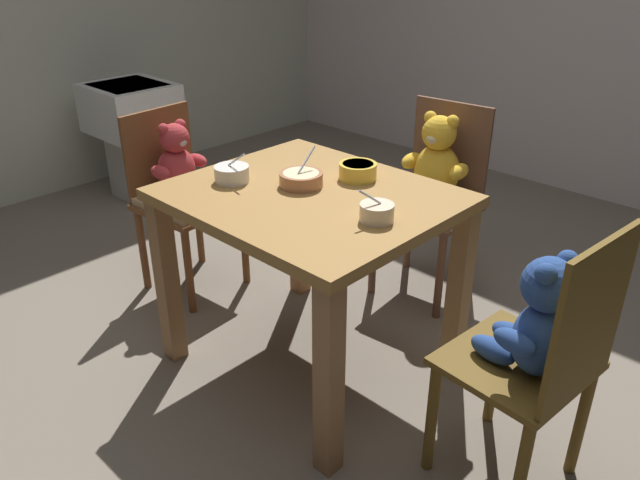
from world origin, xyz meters
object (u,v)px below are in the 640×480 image
porridge_bowl_white_near_left (232,173)px  porridge_bowl_cream_near_right (377,212)px  porridge_bowl_yellow_far_center (358,171)px  teddy_chair_far_center (434,180)px  porridge_bowl_terracotta_center (301,179)px  teddy_chair_near_left (181,183)px  sink_basin (133,124)px  teddy_chair_near_right (539,338)px  dining_table (311,226)px

porridge_bowl_white_near_left → porridge_bowl_cream_near_right: size_ratio=1.22×
porridge_bowl_white_near_left → porridge_bowl_yellow_far_center: bearing=47.0°
teddy_chair_far_center → porridge_bowl_terracotta_center: 0.82m
teddy_chair_near_left → teddy_chair_far_center: size_ratio=0.96×
porridge_bowl_yellow_far_center → porridge_bowl_white_near_left: 0.47m
porridge_bowl_cream_near_right → teddy_chair_far_center: bearing=111.7°
porridge_bowl_white_near_left → sink_basin: (-1.76, 0.61, -0.29)m
teddy_chair_far_center → porridge_bowl_white_near_left: 1.00m
porridge_bowl_yellow_far_center → porridge_bowl_cream_near_right: porridge_bowl_cream_near_right is taller
teddy_chair_near_right → teddy_chair_far_center: 1.21m
teddy_chair_near_left → porridge_bowl_cream_near_right: 1.23m
porridge_bowl_yellow_far_center → porridge_bowl_white_near_left: porridge_bowl_white_near_left is taller
teddy_chair_near_right → teddy_chair_near_left: 1.77m
teddy_chair_near_left → porridge_bowl_cream_near_right: bearing=-7.4°
dining_table → porridge_bowl_white_near_left: size_ratio=6.94×
porridge_bowl_white_near_left → porridge_bowl_terracotta_center: porridge_bowl_terracotta_center is taller
teddy_chair_near_left → porridge_bowl_yellow_far_center: 0.97m
sink_basin → porridge_bowl_cream_near_right: bearing=-12.1°
teddy_chair_near_left → porridge_bowl_cream_near_right: (1.20, -0.06, 0.25)m
porridge_bowl_yellow_far_center → teddy_chair_near_left: bearing=-169.0°
sink_basin → teddy_chair_near_left: bearing=-20.9°
teddy_chair_far_center → porridge_bowl_white_near_left: teddy_chair_far_center is taller
dining_table → porridge_bowl_cream_near_right: porridge_bowl_cream_near_right is taller
porridge_bowl_yellow_far_center → porridge_bowl_terracotta_center: porridge_bowl_terracotta_center is taller
teddy_chair_near_right → teddy_chair_near_left: (-1.77, 0.03, -0.02)m
porridge_bowl_terracotta_center → teddy_chair_far_center: bearing=85.9°
dining_table → teddy_chair_far_center: teddy_chair_far_center is taller
porridge_bowl_white_near_left → porridge_bowl_terracotta_center: (0.22, 0.15, -0.00)m
porridge_bowl_yellow_far_center → porridge_bowl_terracotta_center: (-0.10, -0.20, -0.00)m
teddy_chair_near_left → porridge_bowl_white_near_left: size_ratio=6.16×
sink_basin → dining_table: bearing=-13.3°
porridge_bowl_white_near_left → teddy_chair_near_right: bearing=6.6°
porridge_bowl_cream_near_right → porridge_bowl_white_near_left: bearing=-170.6°
teddy_chair_near_left → sink_basin: teddy_chair_near_left is taller
teddy_chair_near_right → porridge_bowl_yellow_far_center: (-0.86, 0.21, 0.23)m
teddy_chair_near_left → porridge_bowl_terracotta_center: (0.81, -0.02, 0.24)m
porridge_bowl_yellow_far_center → sink_basin: (-2.08, 0.27, -0.29)m
teddy_chair_near_right → teddy_chair_near_left: teddy_chair_near_right is taller
teddy_chair_near_right → porridge_bowl_white_near_left: 1.21m
teddy_chair_near_left → porridge_bowl_terracotta_center: porridge_bowl_terracotta_center is taller
teddy_chair_near_left → sink_basin: bearing=154.8°
porridge_bowl_yellow_far_center → sink_basin: bearing=172.7°
porridge_bowl_white_near_left → porridge_bowl_terracotta_center: 0.26m
teddy_chair_far_center → porridge_bowl_cream_near_right: 0.93m
teddy_chair_far_center → porridge_bowl_white_near_left: (-0.27, -0.94, 0.22)m
teddy_chair_near_right → porridge_bowl_terracotta_center: 0.98m
dining_table → porridge_bowl_yellow_far_center: porridge_bowl_yellow_far_center is taller
teddy_chair_near_right → teddy_chair_near_left: size_ratio=1.07×
teddy_chair_near_right → porridge_bowl_yellow_far_center: 0.91m
teddy_chair_near_right → teddy_chair_far_center: teddy_chair_near_right is taller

